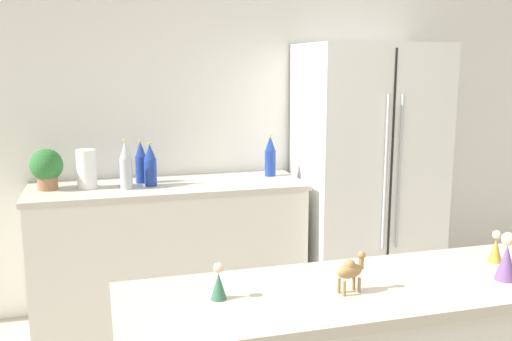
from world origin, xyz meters
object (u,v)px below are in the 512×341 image
object	(u,v)px
paper_towel_roll	(87,169)
wise_man_figurine_purple	(496,248)
wise_man_figurine_blue	(507,260)
back_bottle_2	(126,166)
back_bottle_1	(141,163)
camel_figurine	(351,270)
back_bottle_0	(150,165)
back_bottle_3	(270,156)
refrigerator	(367,176)
potted_plant	(47,167)
wise_man_figurine_crimson	(219,284)

from	to	relation	value
paper_towel_roll	wise_man_figurine_purple	size ratio (longest dim) A/B	2.12
wise_man_figurine_blue	wise_man_figurine_purple	size ratio (longest dim) A/B	1.38
back_bottle_2	back_bottle_1	bearing A→B (deg)	57.47
back_bottle_2	camel_figurine	distance (m)	2.12
camel_figurine	wise_man_figurine_blue	world-z (taller)	wise_man_figurine_blue
back_bottle_0	camel_figurine	size ratio (longest dim) A/B	2.18
back_bottle_3	wise_man_figurine_blue	xyz separation A→B (m)	(0.11, -2.24, 0.01)
wise_man_figurine_blue	camel_figurine	bearing A→B (deg)	175.73
refrigerator	potted_plant	size ratio (longest dim) A/B	7.20
wise_man_figurine_purple	paper_towel_roll	bearing A→B (deg)	125.00
back_bottle_2	wise_man_figurine_purple	size ratio (longest dim) A/B	2.68
back_bottle_1	wise_man_figurine_blue	bearing A→B (deg)	-66.29
back_bottle_2	wise_man_figurine_blue	distance (m)	2.35
camel_figurine	back_bottle_3	bearing A→B (deg)	79.07
wise_man_figurine_blue	back_bottle_1	bearing A→B (deg)	113.71
back_bottle_0	paper_towel_roll	bearing A→B (deg)	175.50
refrigerator	back_bottle_2	bearing A→B (deg)	-179.10
back_bottle_3	camel_figurine	size ratio (longest dim) A/B	2.27
wise_man_figurine_blue	wise_man_figurine_purple	distance (m)	0.18
potted_plant	back_bottle_2	bearing A→B (deg)	-13.22
camel_figurine	wise_man_figurine_crimson	bearing A→B (deg)	171.20
wise_man_figurine_purple	wise_man_figurine_crimson	bearing A→B (deg)	-177.02
back_bottle_0	back_bottle_1	size ratio (longest dim) A/B	0.98
refrigerator	wise_man_figurine_purple	size ratio (longest dim) A/B	15.87
potted_plant	back_bottle_3	world-z (taller)	back_bottle_3
wise_man_figurine_blue	wise_man_figurine_purple	bearing A→B (deg)	61.92
back_bottle_3	wise_man_figurine_crimson	distance (m)	2.30
back_bottle_0	back_bottle_2	world-z (taller)	back_bottle_2
back_bottle_3	refrigerator	bearing A→B (deg)	-11.13
refrigerator	potted_plant	bearing A→B (deg)	177.73
potted_plant	wise_man_figurine_crimson	world-z (taller)	potted_plant
paper_towel_roll	back_bottle_0	size ratio (longest dim) A/B	0.88
potted_plant	back_bottle_1	xyz separation A→B (m)	(0.58, 0.05, -0.01)
back_bottle_3	wise_man_figurine_crimson	xyz separation A→B (m)	(-0.83, -2.14, -0.01)
paper_towel_roll	back_bottle_2	size ratio (longest dim) A/B	0.79
paper_towel_roll	wise_man_figurine_blue	bearing A→B (deg)	-58.51
camel_figurine	potted_plant	bearing A→B (deg)	115.55
wise_man_figurine_blue	back_bottle_2	bearing A→B (deg)	117.65
potted_plant	wise_man_figurine_blue	distance (m)	2.70
back_bottle_3	wise_man_figurine_crimson	size ratio (longest dim) A/B	2.54
paper_towel_roll	back_bottle_2	bearing A→B (deg)	-19.40
refrigerator	wise_man_figurine_purple	xyz separation A→B (m)	(-0.48, -1.96, 0.14)
potted_plant	wise_man_figurine_purple	world-z (taller)	potted_plant
potted_plant	wise_man_figurine_blue	world-z (taller)	potted_plant
paper_towel_roll	back_bottle_1	bearing A→B (deg)	13.38
back_bottle_3	wise_man_figurine_blue	world-z (taller)	back_bottle_3
back_bottle_3	wise_man_figurine_purple	size ratio (longest dim) A/B	2.49
potted_plant	wise_man_figurine_crimson	xyz separation A→B (m)	(0.63, -2.09, -0.02)
back_bottle_0	wise_man_figurine_purple	bearing A→B (deg)	-62.77
back_bottle_0	wise_man_figurine_blue	bearing A→B (deg)	-66.30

